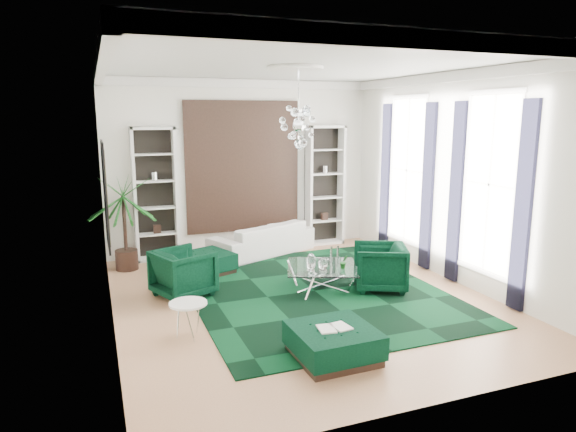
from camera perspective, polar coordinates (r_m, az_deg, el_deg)
name	(u,v)px	position (r m, az deg, el deg)	size (l,w,h in m)	color
floor	(301,299)	(8.75, 1.50, -9.19)	(6.00, 7.00, 0.02)	tan
ceiling	(303,64)	(8.24, 1.64, 16.58)	(6.00, 7.00, 0.02)	white
wall_back	(242,167)	(11.58, -5.10, 5.50)	(6.00, 0.02, 3.80)	white
wall_front	(438,232)	(5.26, 16.30, -1.70)	(6.00, 0.02, 3.80)	white
wall_left	(104,197)	(7.67, -19.73, 2.02)	(0.02, 7.00, 3.80)	white
wall_right	(455,178)	(9.82, 18.06, 3.99)	(0.02, 7.00, 3.80)	white
crown_molding	(303,71)	(8.23, 1.63, 15.81)	(6.00, 7.00, 0.18)	white
ceiling_medallion	(295,68)	(8.51, 0.83, 16.13)	(0.90, 0.90, 0.05)	white
tapestry	(243,167)	(11.53, -5.03, 5.48)	(2.50, 0.06, 2.80)	black
shelving_left	(155,195)	(11.08, -14.52, 2.32)	(0.90, 0.38, 2.80)	white
shelving_right	(325,186)	(12.13, 4.12, 3.39)	(0.90, 0.38, 2.80)	white
painting	(106,194)	(8.27, -19.54, 2.30)	(0.04, 1.30, 1.60)	black
window_near	(490,185)	(9.13, 21.49, 3.26)	(0.03, 1.10, 2.90)	white
curtain_near_a	(523,207)	(8.59, 24.67, 0.88)	(0.07, 0.30, 3.25)	black
curtain_near_b	(456,193)	(9.73, 18.16, 2.43)	(0.07, 0.30, 3.25)	black
window_far	(407,170)	(11.01, 13.10, 4.96)	(0.03, 1.10, 2.90)	white
curtain_far_a	(428,187)	(10.39, 15.27, 3.12)	(0.07, 0.30, 3.25)	black
curtain_far_b	(385,178)	(11.67, 10.77, 4.16)	(0.07, 0.30, 3.25)	black
rug	(315,291)	(9.06, 2.97, -8.34)	(4.20, 5.00, 0.02)	black
sofa	(262,239)	(11.36, -2.90, -2.52)	(2.39, 0.94, 0.70)	silver
armchair_left	(184,273)	(8.90, -11.54, -6.22)	(0.87, 0.89, 0.81)	black
armchair_right	(380,267)	(9.20, 10.16, -5.60)	(0.87, 0.89, 0.81)	black
coffee_table	(322,278)	(9.15, 3.78, -6.84)	(1.20, 1.20, 0.41)	white
ottoman_side	(206,263)	(10.14, -9.08, -5.21)	(0.90, 0.90, 0.40)	black
ottoman_front	(333,343)	(6.69, 5.06, -13.91)	(1.00, 1.00, 0.40)	black
book	(334,327)	(6.60, 5.10, -12.22)	(0.42, 0.28, 0.03)	white
side_table	(189,321)	(7.33, -10.97, -11.34)	(0.52, 0.52, 0.50)	white
palm	(124,210)	(10.53, -17.78, 0.60)	(1.50, 1.50, 2.40)	#17591B
chandelier	(298,126)	(8.40, 1.15, 9.92)	(0.80, 0.80, 0.72)	white
table_plant	(344,262)	(8.97, 6.22, -5.09)	(0.13, 0.11, 0.24)	#17591B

